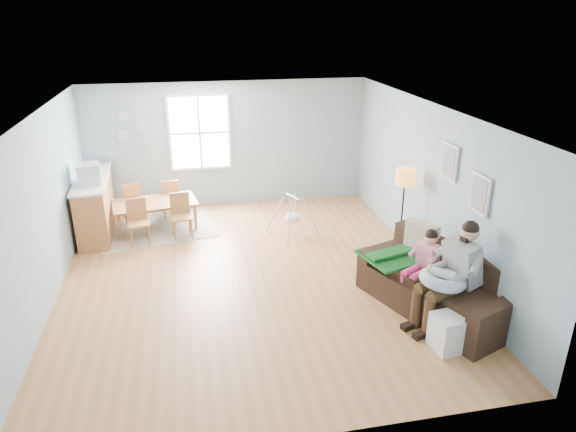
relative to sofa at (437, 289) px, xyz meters
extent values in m
cube|color=#AF743E|center=(-2.51, 1.49, -0.37)|extent=(8.40, 9.40, 0.08)
cube|color=silver|center=(-2.51, 1.49, 2.67)|extent=(8.40, 9.40, 0.60)
cube|color=#86A7B0|center=(-2.51, 6.15, 1.02)|extent=(8.40, 0.08, 3.90)
cube|color=#86A7B0|center=(-2.51, -3.17, 1.02)|extent=(8.40, 0.08, 3.90)
cube|color=#86A7B0|center=(1.65, 1.49, 1.02)|extent=(0.08, 9.40, 3.90)
cube|color=silver|center=(-3.11, 4.96, 1.32)|extent=(1.32, 0.06, 1.62)
cube|color=white|center=(-3.11, 4.93, 1.32)|extent=(1.20, 0.02, 1.50)
cube|color=silver|center=(-3.11, 4.92, 1.32)|extent=(1.20, 0.03, 0.04)
cube|color=silver|center=(-3.11, 4.92, 1.32)|extent=(0.04, 0.03, 1.50)
cube|color=silver|center=(0.46, -0.01, 1.42)|extent=(0.04, 0.44, 0.54)
cube|color=slate|center=(0.43, -0.01, 1.42)|extent=(0.01, 0.36, 0.46)
cube|color=silver|center=(0.46, 0.89, 1.62)|extent=(0.04, 0.44, 0.54)
cube|color=slate|center=(0.43, 0.89, 1.62)|extent=(0.01, 0.36, 0.46)
cylinder|color=#8B9BA7|center=(-4.61, 4.96, 1.72)|extent=(0.24, 0.02, 0.24)
cylinder|color=#8B9BA7|center=(-4.26, 4.96, 1.52)|extent=(0.26, 0.02, 0.26)
cylinder|color=#8B9BA7|center=(-4.66, 4.96, 1.32)|extent=(0.28, 0.02, 0.28)
cube|color=black|center=(-0.06, -0.02, -0.10)|extent=(1.74, 2.47, 0.46)
cube|color=black|center=(0.29, 0.11, 0.36)|extent=(1.04, 2.20, 0.47)
cube|color=black|center=(0.32, -0.98, 0.22)|extent=(0.99, 0.56, 0.17)
cube|color=black|center=(-0.44, 0.93, 0.22)|extent=(0.99, 0.56, 0.17)
cube|color=#166121|center=(-0.36, 0.67, 0.26)|extent=(1.22, 1.07, 0.04)
cube|color=tan|center=(0.00, 0.64, 0.51)|extent=(0.39, 0.54, 0.54)
cube|color=gray|center=(0.15, -0.30, 0.56)|extent=(0.50, 0.57, 0.65)
sphere|color=tan|center=(0.21, -0.28, 1.00)|extent=(0.24, 0.24, 0.24)
sphere|color=black|center=(0.21, -0.28, 1.05)|extent=(0.23, 0.23, 0.23)
cylinder|color=#3B2515|center=(-0.19, -0.53, 0.26)|extent=(0.53, 0.31, 0.17)
cylinder|color=#3B2515|center=(-0.26, -0.30, 0.26)|extent=(0.53, 0.31, 0.17)
cylinder|color=#3B2515|center=(-0.42, -0.60, -0.04)|extent=(0.14, 0.14, 0.56)
cylinder|color=#3B2515|center=(-0.49, -0.37, -0.04)|extent=(0.14, 0.14, 0.56)
cube|color=black|center=(-0.50, -0.63, -0.29)|extent=(0.28, 0.18, 0.08)
cube|color=black|center=(-0.57, -0.40, -0.29)|extent=(0.28, 0.18, 0.08)
torus|color=#A2B3CA|center=(-0.17, -0.42, 0.40)|extent=(0.81, 0.80, 0.25)
cylinder|color=silver|center=(-0.17, -0.42, 0.48)|extent=(0.33, 0.33, 0.14)
sphere|color=tan|center=(-0.29, -0.27, 0.50)|extent=(0.12, 0.12, 0.12)
cube|color=white|center=(-0.09, 0.21, 0.44)|extent=(0.36, 0.38, 0.41)
sphere|color=tan|center=(-0.06, 0.23, 0.72)|extent=(0.19, 0.19, 0.19)
sphere|color=black|center=(-0.06, 0.23, 0.75)|extent=(0.19, 0.19, 0.19)
cylinder|color=#DF3682|center=(-0.29, 0.01, 0.26)|extent=(0.34, 0.25, 0.10)
cylinder|color=#DF3682|center=(-0.37, 0.15, 0.26)|extent=(0.34, 0.25, 0.10)
cylinder|color=#DF3682|center=(-0.43, -0.06, 0.07)|extent=(0.09, 0.09, 0.34)
cylinder|color=#DF3682|center=(-0.50, 0.08, 0.07)|extent=(0.09, 0.09, 0.34)
cylinder|color=black|center=(0.18, 1.78, -0.31)|extent=(0.28, 0.28, 0.03)
cylinder|color=black|center=(0.18, 1.78, 0.38)|extent=(0.03, 0.03, 1.41)
cylinder|color=orange|center=(0.18, 1.78, 1.14)|extent=(0.32, 0.32, 0.28)
cube|color=silver|center=(-0.26, -0.91, -0.09)|extent=(0.48, 0.44, 0.48)
cube|color=black|center=(-0.45, -0.94, -0.09)|extent=(0.07, 0.33, 0.38)
cube|color=gray|center=(-4.09, 3.84, -0.32)|extent=(2.47, 2.05, 0.01)
imported|color=#975531|center=(-4.09, 3.84, -0.05)|extent=(1.71, 1.13, 0.56)
cube|color=olive|center=(-4.37, 3.16, 0.08)|extent=(0.44, 0.44, 0.04)
cube|color=olive|center=(-4.40, 3.33, 0.31)|extent=(0.36, 0.10, 0.42)
cylinder|color=olive|center=(-4.50, 2.98, -0.12)|extent=(0.04, 0.04, 0.41)
cylinder|color=olive|center=(-4.20, 3.03, -0.12)|extent=(0.04, 0.04, 0.41)
cylinder|color=olive|center=(-4.55, 3.28, -0.12)|extent=(0.04, 0.04, 0.41)
cylinder|color=olive|center=(-4.25, 3.34, -0.12)|extent=(0.04, 0.04, 0.41)
cube|color=olive|center=(-3.59, 3.30, 0.09)|extent=(0.42, 0.42, 0.04)
cube|color=olive|center=(-3.61, 3.47, 0.32)|extent=(0.37, 0.07, 0.42)
cylinder|color=olive|center=(-3.73, 3.13, -0.12)|extent=(0.04, 0.04, 0.41)
cylinder|color=olive|center=(-3.42, 3.16, -0.12)|extent=(0.04, 0.04, 0.41)
cylinder|color=olive|center=(-3.76, 3.44, -0.12)|extent=(0.04, 0.04, 0.41)
cylinder|color=olive|center=(-3.45, 3.47, -0.12)|extent=(0.04, 0.04, 0.41)
cube|color=olive|center=(-4.60, 4.37, 0.08)|extent=(0.46, 0.46, 0.04)
cube|color=olive|center=(-4.56, 4.21, 0.31)|extent=(0.36, 0.12, 0.42)
cylinder|color=olive|center=(-4.48, 4.56, -0.12)|extent=(0.04, 0.04, 0.41)
cylinder|color=olive|center=(-4.78, 4.49, -0.12)|extent=(0.04, 0.04, 0.41)
cylinder|color=olive|center=(-4.41, 4.26, -0.12)|extent=(0.04, 0.04, 0.41)
cylinder|color=olive|center=(-4.71, 4.19, -0.12)|extent=(0.04, 0.04, 0.41)
cube|color=olive|center=(-3.82, 4.52, 0.07)|extent=(0.42, 0.42, 0.04)
cube|color=olive|center=(-3.79, 4.35, 0.29)|extent=(0.35, 0.08, 0.41)
cylinder|color=olive|center=(-3.69, 4.69, -0.13)|extent=(0.04, 0.04, 0.40)
cylinder|color=olive|center=(-3.98, 4.64, -0.13)|extent=(0.04, 0.04, 0.40)
cylinder|color=olive|center=(-3.65, 4.39, -0.13)|extent=(0.04, 0.04, 0.40)
cylinder|color=olive|center=(-3.94, 4.35, -0.13)|extent=(0.04, 0.04, 0.40)
cube|color=#975531|center=(-5.21, 3.88, 0.22)|extent=(0.64, 1.99, 1.09)
cube|color=silver|center=(-5.21, 3.88, 0.78)|extent=(0.69, 2.03, 0.04)
cube|color=silver|center=(-5.17, 3.50, 0.99)|extent=(0.45, 0.43, 0.38)
cube|color=black|center=(-5.36, 3.47, 0.99)|extent=(0.06, 0.31, 0.26)
cylinder|color=silver|center=(-1.49, 3.03, 0.45)|extent=(0.20, 0.42, 0.04)
ellipsoid|color=silver|center=(-1.49, 3.03, 0.01)|extent=(0.32, 0.32, 0.19)
cylinder|color=silver|center=(-1.49, 3.03, 0.23)|extent=(0.01, 0.01, 0.35)
cylinder|color=silver|center=(-1.63, 2.71, 0.07)|extent=(0.17, 0.37, 0.78)
cylinder|color=silver|center=(-1.17, 2.90, 0.07)|extent=(0.36, 0.18, 0.78)
cylinder|color=silver|center=(-1.82, 3.17, 0.07)|extent=(0.36, 0.18, 0.78)
cylinder|color=silver|center=(-1.36, 3.36, 0.07)|extent=(0.17, 0.37, 0.78)
camera|label=1|loc=(-3.38, -5.92, 3.75)|focal=32.00mm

